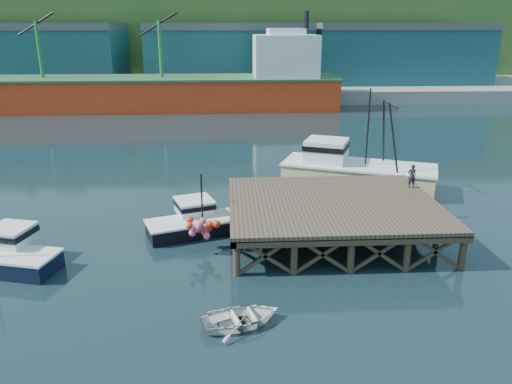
{
  "coord_description": "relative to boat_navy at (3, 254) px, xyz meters",
  "views": [
    {
      "loc": [
        -0.51,
        -26.91,
        11.8
      ],
      "look_at": [
        1.14,
        2.0,
        2.1
      ],
      "focal_mm": 35.0,
      "sensor_mm": 36.0,
      "label": 1
    }
  ],
  "objects": [
    {
      "name": "far_quay",
      "position": [
        12.09,
        73.15,
        0.24
      ],
      "size": [
        160.0,
        40.0,
        2.0
      ],
      "primitive_type": "cube",
      "color": "gray",
      "rests_on": "ground"
    },
    {
      "name": "warehouse_left",
      "position": [
        -22.91,
        68.15,
        5.74
      ],
      "size": [
        32.0,
        16.0,
        9.0
      ],
      "primitive_type": "cube",
      "color": "#184E51",
      "rests_on": "far_quay"
    },
    {
      "name": "dockworker",
      "position": [
        22.99,
        5.44,
        2.12
      ],
      "size": [
        0.56,
        0.38,
        1.51
      ],
      "primitive_type": "imported",
      "rotation": [
        0.0,
        0.0,
        3.17
      ],
      "color": "black",
      "rests_on": "wharf"
    },
    {
      "name": "trawler",
      "position": [
        21.08,
        11.84,
        0.79
      ],
      "size": [
        11.91,
        7.98,
        7.52
      ],
      "rotation": [
        0.0,
        0.0,
        -0.39
      ],
      "color": "beige",
      "rests_on": "ground"
    },
    {
      "name": "ground",
      "position": [
        12.09,
        3.15,
        -0.76
      ],
      "size": [
        300.0,
        300.0,
        0.0
      ],
      "primitive_type": "plane",
      "color": "black",
      "rests_on": "ground"
    },
    {
      "name": "warehouse_right",
      "position": [
        42.09,
        68.15,
        5.74
      ],
      "size": [
        30.0,
        16.0,
        9.0
      ],
      "primitive_type": "cube",
      "color": "#184E51",
      "rests_on": "far_quay"
    },
    {
      "name": "wharf",
      "position": [
        17.59,
        2.96,
        1.18
      ],
      "size": [
        12.0,
        10.0,
        2.62
      ],
      "color": "brown",
      "rests_on": "ground"
    },
    {
      "name": "boat_black",
      "position": [
        9.72,
        4.17,
        -0.05
      ],
      "size": [
        6.64,
        5.51,
        3.85
      ],
      "rotation": [
        0.0,
        0.0,
        0.33
      ],
      "color": "black",
      "rests_on": "ground"
    },
    {
      "name": "boat_navy",
      "position": [
        0.0,
        0.0,
        0.0
      ],
      "size": [
        6.37,
        4.09,
        3.76
      ],
      "rotation": [
        0.0,
        0.0,
        -0.26
      ],
      "color": "black",
      "rests_on": "ground"
    },
    {
      "name": "cargo_ship",
      "position": [
        3.63,
        51.15,
        2.56
      ],
      "size": [
        55.5,
        10.0,
        13.75
      ],
      "color": "red",
      "rests_on": "ground"
    },
    {
      "name": "dinghy",
      "position": [
        11.99,
        -5.87,
        -0.41
      ],
      "size": [
        3.87,
        3.25,
        0.69
      ],
      "primitive_type": "imported",
      "rotation": [
        0.0,
        0.0,
        1.87
      ],
      "color": "silver",
      "rests_on": "ground"
    },
    {
      "name": "hillside",
      "position": [
        12.09,
        103.15,
        10.24
      ],
      "size": [
        220.0,
        50.0,
        22.0
      ],
      "primitive_type": "cube",
      "color": "#2D511E",
      "rests_on": "ground"
    },
    {
      "name": "warehouse_mid",
      "position": [
        12.09,
        68.15,
        5.74
      ],
      "size": [
        28.0,
        16.0,
        9.0
      ],
      "primitive_type": "cube",
      "color": "#184E51",
      "rests_on": "far_quay"
    }
  ]
}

